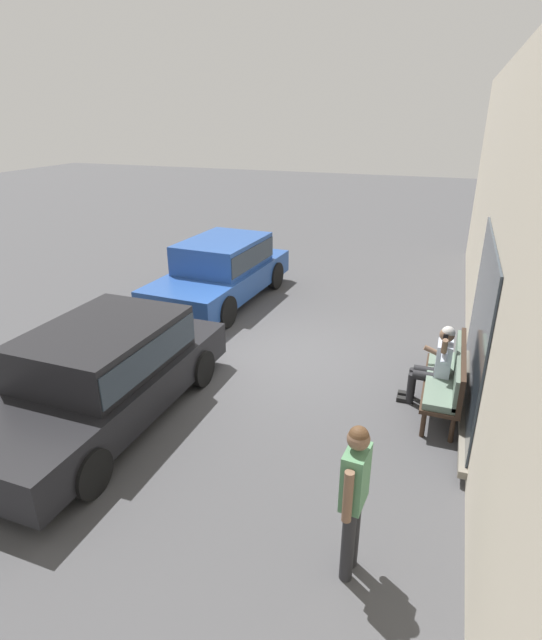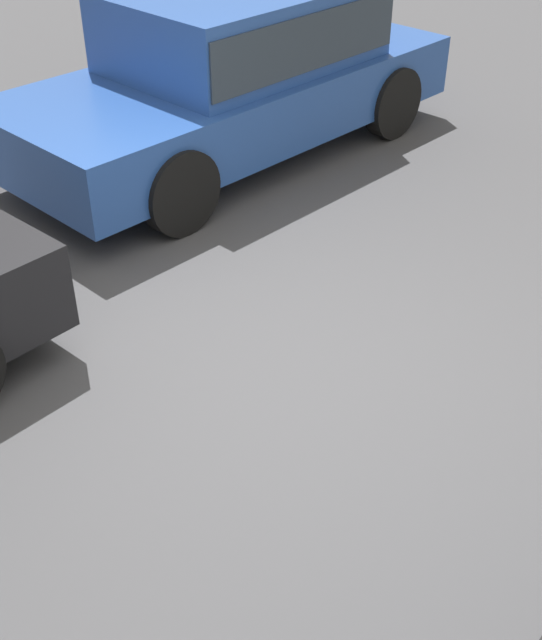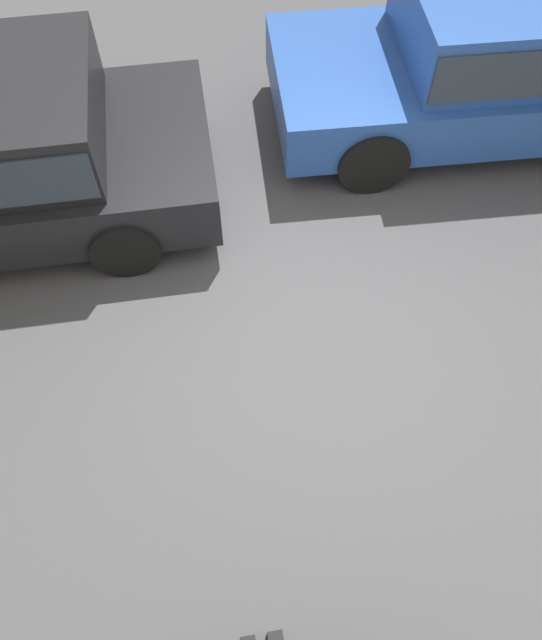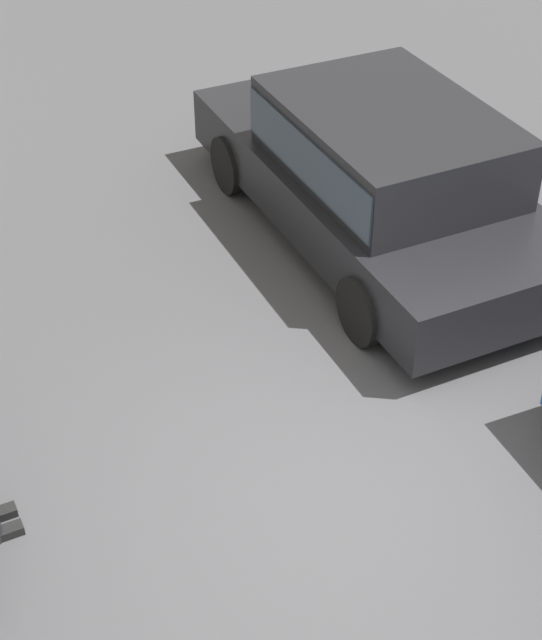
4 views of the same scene
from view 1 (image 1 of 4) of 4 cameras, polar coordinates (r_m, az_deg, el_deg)
ground_plane at (r=9.46m, az=1.70°, el=-4.23°), size 60.00×60.00×0.00m
building_facade at (r=8.24m, az=25.22°, el=8.35°), size 18.00×0.51×5.11m
bench at (r=8.09m, az=19.76°, el=-6.01°), size 1.89×0.55×1.01m
person_on_phone at (r=8.10m, az=18.32°, el=-4.74°), size 0.73×0.74×1.35m
parked_car_near at (r=12.11m, az=-5.64°, el=5.98°), size 4.51×2.09×1.49m
parked_car_mid at (r=7.78m, az=-18.68°, el=-5.37°), size 4.55×2.04×1.44m
pedestrian_standing at (r=4.98m, az=9.50°, el=-18.67°), size 0.55×0.23×1.73m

